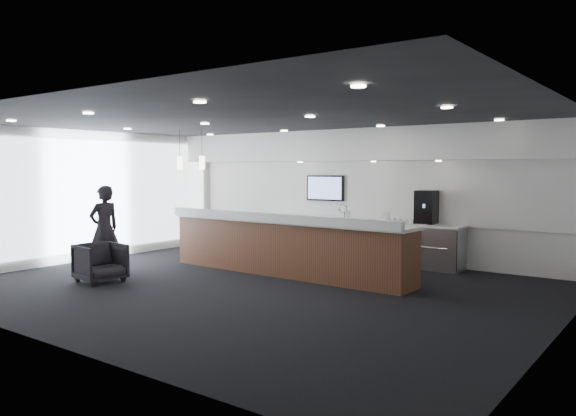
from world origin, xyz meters
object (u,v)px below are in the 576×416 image
Objects in this scene: armchair at (100,263)px; lounge_guest at (104,228)px; service_counter at (285,246)px; coffee_machine at (427,207)px.

lounge_guest is (-0.90, 0.74, 0.52)m from armchair.
coffee_machine is at bearing 52.06° from service_counter.
armchair is (-4.29, -5.07, -0.94)m from coffee_machine.
service_counter is at bearing 125.48° from lounge_guest.
coffee_machine is 6.71m from armchair.
service_counter is 3.13× the size of lounge_guest.
service_counter is 3.55m from armchair.
service_counter reaches higher than armchair.
lounge_guest is at bearing 59.34° from armchair.
armchair is 1.28m from lounge_guest.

